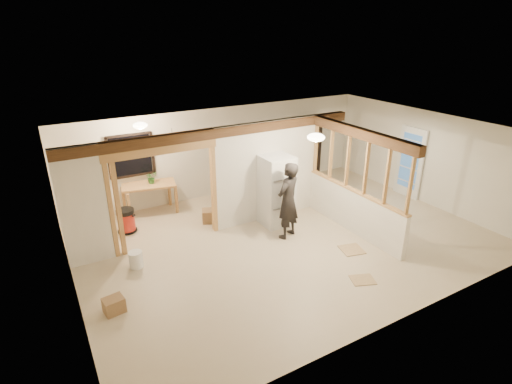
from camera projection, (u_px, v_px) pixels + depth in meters
floor at (286, 239)px, 9.25m from camera, size 9.00×6.50×0.01m
ceiling at (290, 133)px, 8.28m from camera, size 9.00×6.50×0.01m
wall_back at (224, 151)px, 11.37m from camera, size 9.00×0.01×2.50m
wall_front at (406, 257)px, 6.17m from camera, size 9.00×0.01×2.50m
wall_left at (66, 239)px, 6.70m from camera, size 0.01×6.50×2.50m
wall_right at (425, 157)px, 10.83m from camera, size 0.01×6.50×2.50m
partition_left_stub at (83, 207)px, 7.87m from camera, size 0.90×0.12×2.50m
partition_center at (267, 171)px, 9.82m from camera, size 2.80×0.12×2.50m
doorway_frame at (165, 198)px, 8.68m from camera, size 2.46×0.14×2.20m
header_beam_back at (221, 132)px, 8.83m from camera, size 7.00×0.18×0.22m
header_beam_right at (360, 133)px, 8.75m from camera, size 0.18×3.30×0.22m
pony_wall at (352, 211)px, 9.47m from camera, size 0.12×3.20×1.00m
stud_partition at (357, 164)px, 9.02m from camera, size 0.14×3.20×1.32m
window_back at (131, 156)px, 9.99m from camera, size 1.12×0.10×1.10m
french_door at (410, 163)px, 11.21m from camera, size 0.12×0.86×2.00m
ceiling_dome_main at (316, 137)px, 8.03m from camera, size 0.36×0.36×0.16m
ceiling_dome_util at (140, 125)px, 8.98m from camera, size 0.32×0.32×0.14m
hanging_bulb at (173, 143)px, 8.77m from camera, size 0.07×0.07×0.07m
refrigerator at (276, 191)px, 9.65m from camera, size 0.72×0.70×1.74m
woman at (288, 201)px, 9.01m from camera, size 0.78×0.66×1.81m
work_table at (150, 199)px, 10.32m from camera, size 1.43×0.92×0.83m
potted_plant at (151, 177)px, 10.16m from camera, size 0.34×0.32×0.31m
shop_vac at (126, 220)px, 9.45m from camera, size 0.54×0.54×0.59m
bookshelf at (306, 150)px, 12.57m from camera, size 0.94×0.31×1.87m
bucket at (136, 260)px, 8.09m from camera, size 0.31×0.31×0.35m
box_util_a at (210, 216)px, 9.98m from camera, size 0.47×0.44×0.33m
box_util_b at (98, 246)px, 8.66m from camera, size 0.34×0.34×0.26m
box_front at (114, 305)px, 6.83m from camera, size 0.37×0.32×0.27m
floor_panel_near at (352, 250)px, 8.77m from camera, size 0.57×0.57×0.02m
floor_panel_far at (363, 280)px, 7.73m from camera, size 0.55×0.50×0.01m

